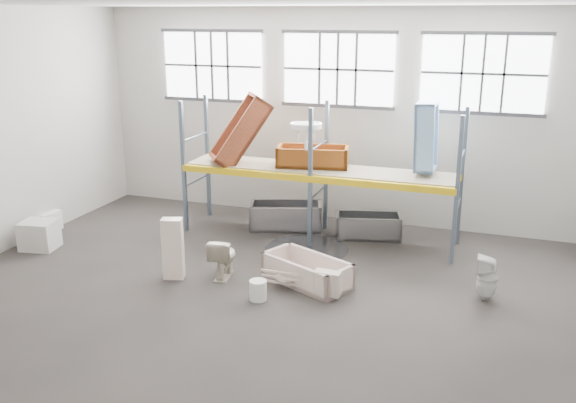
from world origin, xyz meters
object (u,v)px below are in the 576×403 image
at_px(toilet_white, 487,278).
at_px(carton_near, 39,235).
at_px(toilet_beige, 223,257).
at_px(steel_tub_right, 368,226).
at_px(steel_tub_left, 286,216).
at_px(bathtub_beige, 307,271).
at_px(cistern_tall, 173,249).
at_px(bucket, 258,290).
at_px(blue_tub_upright, 426,137).
at_px(rust_tub_flat, 313,156).

distance_m(toilet_white, carton_near, 9.14).
distance_m(toilet_beige, steel_tub_right, 3.75).
height_order(steel_tub_left, steel_tub_right, steel_tub_left).
relative_size(toilet_white, steel_tub_left, 0.49).
height_order(bathtub_beige, toilet_beige, toilet_beige).
xyz_separation_m(toilet_beige, cistern_tall, (-0.85, -0.38, 0.20)).
distance_m(bucket, carton_near, 5.41).
bearing_deg(steel_tub_right, toilet_beige, -124.62).
bearing_deg(steel_tub_left, toilet_white, -27.79).
distance_m(steel_tub_right, blue_tub_upright, 2.44).
bearing_deg(toilet_white, bathtub_beige, -83.24).
bearing_deg(carton_near, toilet_beige, -0.40).
height_order(cistern_tall, steel_tub_right, cistern_tall).
height_order(steel_tub_left, carton_near, carton_near).
bearing_deg(steel_tub_left, bucket, -77.52).
bearing_deg(rust_tub_flat, bucket, -87.86).
bearing_deg(steel_tub_right, steel_tub_left, -178.53).
bearing_deg(carton_near, steel_tub_right, 25.27).
bearing_deg(toilet_beige, steel_tub_right, -133.15).
height_order(bathtub_beige, steel_tub_right, steel_tub_right).
xyz_separation_m(cistern_tall, steel_tub_right, (2.98, 3.47, -0.33)).
bearing_deg(steel_tub_right, bathtub_beige, -100.40).
relative_size(cistern_tall, rust_tub_flat, 0.76).
height_order(toilet_beige, rust_tub_flat, rust_tub_flat).
height_order(cistern_tall, rust_tub_flat, rust_tub_flat).
bearing_deg(bucket, bathtub_beige, 58.33).
bearing_deg(steel_tub_left, blue_tub_upright, -2.00).
bearing_deg(blue_tub_upright, rust_tub_flat, -177.91).
bearing_deg(blue_tub_upright, bucket, -122.01).
height_order(bathtub_beige, bucket, bathtub_beige).
relative_size(toilet_beige, carton_near, 1.11).
bearing_deg(cistern_tall, bucket, -28.75).
height_order(steel_tub_left, bucket, steel_tub_left).
relative_size(rust_tub_flat, carton_near, 2.20).
xyz_separation_m(toilet_beige, steel_tub_left, (0.18, 3.03, -0.09)).
bearing_deg(bucket, steel_tub_left, 102.48).
relative_size(blue_tub_upright, carton_near, 2.02).
distance_m(toilet_white, blue_tub_upright, 3.39).
xyz_separation_m(steel_tub_left, steel_tub_right, (1.95, 0.05, -0.04)).
xyz_separation_m(bathtub_beige, blue_tub_upright, (1.70, 2.70, 2.15)).
bearing_deg(bathtub_beige, cistern_tall, -141.36).
xyz_separation_m(toilet_beige, bucket, (1.01, -0.73, -0.21)).
height_order(rust_tub_flat, blue_tub_upright, blue_tub_upright).
relative_size(toilet_beige, steel_tub_right, 0.55).
height_order(blue_tub_upright, bucket, blue_tub_upright).
xyz_separation_m(bathtub_beige, cistern_tall, (-2.46, -0.61, 0.34)).
distance_m(bathtub_beige, carton_near, 5.95).
distance_m(toilet_beige, carton_near, 4.34).
bearing_deg(blue_tub_upright, steel_tub_left, 178.00).
height_order(toilet_beige, bucket, toilet_beige).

